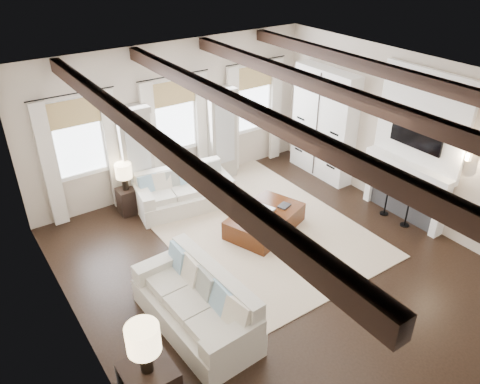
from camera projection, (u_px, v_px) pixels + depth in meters
ground at (281, 271)px, 8.04m from camera, size 7.50×7.50×0.00m
room_shell at (287, 143)px, 8.11m from camera, size 6.54×7.54×3.22m
area_rug at (254, 226)px, 9.23m from camera, size 3.45×4.77×0.02m
sofa_back at (184, 192)px, 9.73m from camera, size 2.06×1.17×0.83m
sofa_left at (199, 305)px, 6.81m from camera, size 1.08×2.18×0.91m
ottoman at (265, 221)px, 9.03m from camera, size 1.75×1.42×0.40m
tray at (261, 212)px, 8.93m from camera, size 0.60×0.53×0.04m
book_lower at (261, 212)px, 8.82m from camera, size 0.31×0.28×0.04m
book_upper at (260, 210)px, 8.85m from camera, size 0.27×0.24×0.03m
book_loose at (284, 206)px, 9.12m from camera, size 0.29×0.25×0.03m
lamp_front at (143, 341)px, 5.31m from camera, size 0.40×0.40×0.69m
side_table_back at (128, 201)px, 9.55m from camera, size 0.37×0.37×0.55m
lamp_back at (124, 172)px, 9.22m from camera, size 0.33×0.33×0.57m
candlestick_near at (408, 210)px, 9.08m from camera, size 0.18×0.18×0.87m
candlestick_far at (387, 199)px, 9.46m from camera, size 0.17×0.17×0.85m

